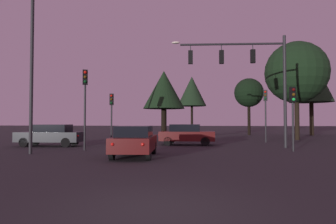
{
  "coord_description": "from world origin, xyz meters",
  "views": [
    {
      "loc": [
        0.87,
        -5.71,
        1.74
      ],
      "look_at": [
        -1.62,
        16.15,
        2.45
      ],
      "focal_mm": 31.23,
      "sensor_mm": 36.0,
      "label": 1
    }
  ],
  "objects_px": {
    "car_nearside_lane": "(135,141)",
    "tree_center_horizon": "(164,90)",
    "traffic_light_far_side": "(85,94)",
    "tree_right_cluster": "(249,93)",
    "traffic_light_corner_right": "(293,105)",
    "tree_behind_sign": "(296,72)",
    "traffic_light_corner_left": "(112,108)",
    "traffic_light_median": "(266,105)",
    "car_crossing_left": "(187,134)",
    "car_crossing_right": "(51,135)",
    "parking_lot_lamp_post": "(32,50)",
    "tree_left_far": "(311,78)",
    "traffic_signal_mast_arm": "(248,68)",
    "tree_lot_edge": "(192,91)"
  },
  "relations": [
    {
      "from": "car_crossing_left",
      "to": "car_crossing_right",
      "type": "relative_size",
      "value": 0.9
    },
    {
      "from": "parking_lot_lamp_post",
      "to": "tree_left_far",
      "type": "bearing_deg",
      "value": 45.74
    },
    {
      "from": "tree_center_horizon",
      "to": "tree_left_far",
      "type": "bearing_deg",
      "value": 34.4
    },
    {
      "from": "traffic_light_median",
      "to": "traffic_light_far_side",
      "type": "xyz_separation_m",
      "value": [
        -12.26,
        -8.0,
        0.34
      ]
    },
    {
      "from": "car_nearside_lane",
      "to": "parking_lot_lamp_post",
      "type": "height_order",
      "value": "parking_lot_lamp_post"
    },
    {
      "from": "car_nearside_lane",
      "to": "tree_center_horizon",
      "type": "bearing_deg",
      "value": 90.55
    },
    {
      "from": "traffic_light_corner_left",
      "to": "traffic_light_far_side",
      "type": "relative_size",
      "value": 0.81
    },
    {
      "from": "car_nearside_lane",
      "to": "tree_lot_edge",
      "type": "bearing_deg",
      "value": 85.63
    },
    {
      "from": "tree_right_cluster",
      "to": "tree_lot_edge",
      "type": "bearing_deg",
      "value": 163.96
    },
    {
      "from": "traffic_light_corner_right",
      "to": "car_nearside_lane",
      "type": "bearing_deg",
      "value": -158.03
    },
    {
      "from": "tree_right_cluster",
      "to": "tree_lot_edge",
      "type": "relative_size",
      "value": 0.91
    },
    {
      "from": "traffic_light_corner_right",
      "to": "parking_lot_lamp_post",
      "type": "xyz_separation_m",
      "value": [
        -14.34,
        -2.87,
        2.92
      ]
    },
    {
      "from": "car_crossing_right",
      "to": "tree_center_horizon",
      "type": "distance_m",
      "value": 10.61
    },
    {
      "from": "car_nearside_lane",
      "to": "tree_center_horizon",
      "type": "distance_m",
      "value": 12.79
    },
    {
      "from": "traffic_signal_mast_arm",
      "to": "car_nearside_lane",
      "type": "xyz_separation_m",
      "value": [
        -6.38,
        -5.66,
        -4.48
      ]
    },
    {
      "from": "traffic_light_median",
      "to": "tree_center_horizon",
      "type": "xyz_separation_m",
      "value": [
        -8.67,
        1.46,
        1.51
      ]
    },
    {
      "from": "parking_lot_lamp_post",
      "to": "car_nearside_lane",
      "type": "bearing_deg",
      "value": -5.68
    },
    {
      "from": "traffic_signal_mast_arm",
      "to": "tree_right_cluster",
      "type": "height_order",
      "value": "traffic_signal_mast_arm"
    },
    {
      "from": "traffic_light_corner_right",
      "to": "traffic_light_median",
      "type": "relative_size",
      "value": 0.86
    },
    {
      "from": "traffic_signal_mast_arm",
      "to": "traffic_light_corner_right",
      "type": "xyz_separation_m",
      "value": [
        2.16,
        -2.22,
        -2.61
      ]
    },
    {
      "from": "tree_center_horizon",
      "to": "traffic_light_median",
      "type": "bearing_deg",
      "value": -9.55
    },
    {
      "from": "traffic_light_corner_right",
      "to": "traffic_light_corner_left",
      "type": "bearing_deg",
      "value": 158.77
    },
    {
      "from": "traffic_light_far_side",
      "to": "tree_behind_sign",
      "type": "height_order",
      "value": "tree_behind_sign"
    },
    {
      "from": "traffic_light_median",
      "to": "traffic_light_corner_left",
      "type": "bearing_deg",
      "value": -168.39
    },
    {
      "from": "tree_lot_edge",
      "to": "tree_behind_sign",
      "type": "bearing_deg",
      "value": -48.42
    },
    {
      "from": "traffic_light_median",
      "to": "tree_lot_edge",
      "type": "height_order",
      "value": "tree_lot_edge"
    },
    {
      "from": "traffic_signal_mast_arm",
      "to": "car_crossing_left",
      "type": "bearing_deg",
      "value": 156.32
    },
    {
      "from": "traffic_light_far_side",
      "to": "parking_lot_lamp_post",
      "type": "height_order",
      "value": "parking_lot_lamp_post"
    },
    {
      "from": "traffic_light_corner_right",
      "to": "tree_behind_sign",
      "type": "height_order",
      "value": "tree_behind_sign"
    },
    {
      "from": "traffic_signal_mast_arm",
      "to": "traffic_light_corner_left",
      "type": "distance_m",
      "value": 10.76
    },
    {
      "from": "car_nearside_lane",
      "to": "tree_center_horizon",
      "type": "relative_size",
      "value": 0.65
    },
    {
      "from": "traffic_light_far_side",
      "to": "tree_right_cluster",
      "type": "xyz_separation_m",
      "value": [
        13.0,
        21.16,
        1.95
      ]
    },
    {
      "from": "traffic_light_far_side",
      "to": "tree_right_cluster",
      "type": "relative_size",
      "value": 0.67
    },
    {
      "from": "tree_lot_edge",
      "to": "parking_lot_lamp_post",
      "type": "bearing_deg",
      "value": -107.03
    },
    {
      "from": "car_crossing_left",
      "to": "tree_left_far",
      "type": "xyz_separation_m",
      "value": [
        14.67,
        16.34,
        6.35
      ]
    },
    {
      "from": "traffic_light_corner_left",
      "to": "car_nearside_lane",
      "type": "height_order",
      "value": "traffic_light_corner_left"
    },
    {
      "from": "traffic_light_corner_right",
      "to": "tree_right_cluster",
      "type": "bearing_deg",
      "value": 87.86
    },
    {
      "from": "car_crossing_right",
      "to": "tree_right_cluster",
      "type": "xyz_separation_m",
      "value": [
        16.54,
        18.6,
        4.57
      ]
    },
    {
      "from": "tree_behind_sign",
      "to": "car_nearside_lane",
      "type": "bearing_deg",
      "value": -130.1
    },
    {
      "from": "tree_right_cluster",
      "to": "traffic_signal_mast_arm",
      "type": "bearing_deg",
      "value": -99.09
    },
    {
      "from": "car_crossing_left",
      "to": "traffic_light_corner_left",
      "type": "bearing_deg",
      "value": 173.06
    },
    {
      "from": "traffic_light_corner_left",
      "to": "tree_center_horizon",
      "type": "distance_m",
      "value": 5.7
    },
    {
      "from": "traffic_light_far_side",
      "to": "parking_lot_lamp_post",
      "type": "bearing_deg",
      "value": -133.95
    },
    {
      "from": "tree_right_cluster",
      "to": "tree_lot_edge",
      "type": "xyz_separation_m",
      "value": [
        -7.31,
        2.1,
        0.49
      ]
    },
    {
      "from": "car_crossing_left",
      "to": "tree_center_horizon",
      "type": "height_order",
      "value": "tree_center_horizon"
    },
    {
      "from": "tree_lot_edge",
      "to": "traffic_signal_mast_arm",
      "type": "bearing_deg",
      "value": -77.83
    },
    {
      "from": "traffic_signal_mast_arm",
      "to": "traffic_light_corner_left",
      "type": "relative_size",
      "value": 1.93
    },
    {
      "from": "parking_lot_lamp_post",
      "to": "tree_right_cluster",
      "type": "xyz_separation_m",
      "value": [
        15.11,
        23.34,
        -0.22
      ]
    },
    {
      "from": "traffic_light_corner_left",
      "to": "traffic_light_median",
      "type": "height_order",
      "value": "traffic_light_median"
    },
    {
      "from": "car_nearside_lane",
      "to": "parking_lot_lamp_post",
      "type": "distance_m",
      "value": 7.55
    }
  ]
}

